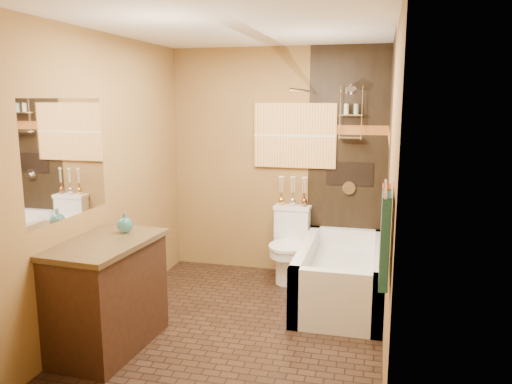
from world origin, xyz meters
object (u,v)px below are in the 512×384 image
(vanity, at_px, (106,294))
(toilet, at_px, (289,244))
(sunset_painting, at_px, (295,136))
(bathtub, at_px, (341,279))

(vanity, bearing_deg, toilet, 62.41)
(sunset_painting, xyz_separation_m, toilet, (-0.00, -0.26, -1.15))
(bathtub, bearing_deg, vanity, -141.55)
(sunset_painting, distance_m, toilet, 1.18)
(bathtub, distance_m, toilet, 0.78)
(toilet, bearing_deg, bathtub, -35.37)
(toilet, bearing_deg, sunset_painting, 92.29)
(sunset_painting, height_order, bathtub, sunset_painting)
(sunset_painting, height_order, vanity, sunset_painting)
(sunset_painting, distance_m, vanity, 2.62)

